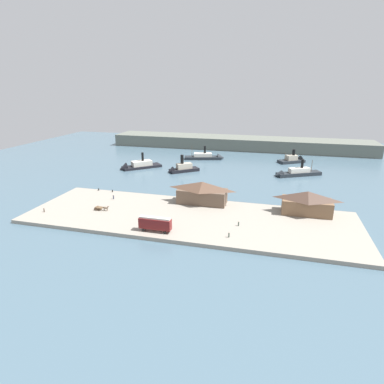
# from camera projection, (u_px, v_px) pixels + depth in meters

# --- Properties ---
(ground_plane) EXTENTS (320.00, 320.00, 0.00)m
(ground_plane) POSITION_uv_depth(u_px,v_px,m) (203.00, 198.00, 127.44)
(ground_plane) COLOR #476070
(quay_promenade) EXTENTS (110.00, 36.00, 1.20)m
(quay_promenade) POSITION_uv_depth(u_px,v_px,m) (188.00, 218.00, 107.09)
(quay_promenade) COLOR gray
(quay_promenade) RESTS_ON ground
(seawall_edge) EXTENTS (110.00, 0.80, 1.00)m
(seawall_edge) POSITION_uv_depth(u_px,v_px,m) (201.00, 200.00, 123.98)
(seawall_edge) COLOR slate
(seawall_edge) RESTS_ON ground
(ferry_shed_west_terminal) EXTENTS (18.20, 7.92, 8.25)m
(ferry_shed_west_terminal) POSITION_uv_depth(u_px,v_px,m) (202.00, 192.00, 117.57)
(ferry_shed_west_terminal) COLOR brown
(ferry_shed_west_terminal) RESTS_ON quay_promenade
(ferry_shed_central_terminal) EXTENTS (16.50, 8.04, 7.97)m
(ferry_shed_central_terminal) POSITION_uv_depth(u_px,v_px,m) (307.00, 202.00, 107.82)
(ferry_shed_central_terminal) COLOR brown
(ferry_shed_central_terminal) RESTS_ON quay_promenade
(street_tram) EXTENTS (9.87, 2.42, 4.58)m
(street_tram) POSITION_uv_depth(u_px,v_px,m) (155.00, 223.00, 94.96)
(street_tram) COLOR maroon
(street_tram) RESTS_ON quay_promenade
(horse_cart) EXTENTS (5.48, 1.69, 1.87)m
(horse_cart) POSITION_uv_depth(u_px,v_px,m) (101.00, 208.00, 111.65)
(horse_cart) COLOR brown
(horse_cart) RESTS_ON quay_promenade
(pedestrian_by_tram) EXTENTS (0.39, 0.39, 1.58)m
(pedestrian_by_tram) POSITION_uv_depth(u_px,v_px,m) (229.00, 235.00, 91.82)
(pedestrian_by_tram) COLOR #3D4C42
(pedestrian_by_tram) RESTS_ON quay_promenade
(pedestrian_walking_west) EXTENTS (0.37, 0.37, 1.51)m
(pedestrian_walking_west) POSITION_uv_depth(u_px,v_px,m) (44.00, 210.00, 110.19)
(pedestrian_walking_west) COLOR #4C3D33
(pedestrian_walking_west) RESTS_ON quay_promenade
(pedestrian_near_east_shed) EXTENTS (0.44, 0.44, 1.77)m
(pedestrian_near_east_shed) POSITION_uv_depth(u_px,v_px,m) (113.00, 197.00, 122.74)
(pedestrian_near_east_shed) COLOR #33384C
(pedestrian_near_east_shed) RESTS_ON quay_promenade
(pedestrian_near_west_shed) EXTENTS (0.38, 0.38, 1.54)m
(pedestrian_near_west_shed) POSITION_uv_depth(u_px,v_px,m) (239.00, 224.00, 99.32)
(pedestrian_near_west_shed) COLOR #3D4C42
(pedestrian_near_west_shed) RESTS_ON quay_promenade
(mooring_post_east) EXTENTS (0.44, 0.44, 0.90)m
(mooring_post_east) POSITION_uv_depth(u_px,v_px,m) (112.00, 191.00, 130.99)
(mooring_post_east) COLOR black
(mooring_post_east) RESTS_ON quay_promenade
(mooring_post_center_east) EXTENTS (0.44, 0.44, 0.90)m
(mooring_post_center_east) POSITION_uv_depth(u_px,v_px,m) (99.00, 189.00, 132.88)
(mooring_post_center_east) COLOR black
(mooring_post_center_east) RESTS_ON quay_promenade
(ferry_mid_harbor) EXTENTS (17.10, 13.87, 9.78)m
(ferry_mid_harbor) POSITION_uv_depth(u_px,v_px,m) (294.00, 160.00, 186.49)
(ferry_mid_harbor) COLOR #23282D
(ferry_mid_harbor) RESTS_ON ground
(ferry_moored_west) EXTENTS (16.19, 14.63, 10.58)m
(ferry_moored_west) POSITION_uv_depth(u_px,v_px,m) (181.00, 169.00, 165.86)
(ferry_moored_west) COLOR black
(ferry_moored_west) RESTS_ON ground
(ferry_departing_north) EXTENTS (24.18, 16.04, 9.67)m
(ferry_departing_north) POSITION_uv_depth(u_px,v_px,m) (294.00, 173.00, 158.55)
(ferry_departing_north) COLOR #23282D
(ferry_departing_north) RESTS_ON ground
(ferry_approaching_west) EXTENTS (24.80, 11.85, 10.22)m
(ferry_approaching_west) POSITION_uv_depth(u_px,v_px,m) (208.00, 157.00, 194.65)
(ferry_approaching_west) COLOR #23282D
(ferry_approaching_west) RESTS_ON ground
(ferry_outer_harbor) EXTENTS (21.33, 20.29, 10.91)m
(ferry_outer_harbor) POSITION_uv_depth(u_px,v_px,m) (136.00, 166.00, 172.70)
(ferry_outer_harbor) COLOR black
(ferry_outer_harbor) RESTS_ON ground
(far_headland) EXTENTS (180.00, 24.00, 8.00)m
(far_headland) POSITION_uv_depth(u_px,v_px,m) (238.00, 143.00, 226.98)
(far_headland) COLOR #60665B
(far_headland) RESTS_ON ground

